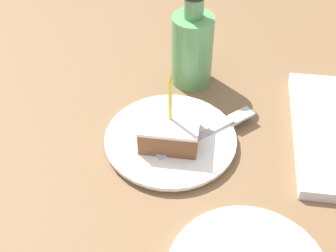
% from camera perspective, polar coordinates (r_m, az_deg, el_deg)
% --- Properties ---
extents(ground_plane, '(2.40, 2.40, 0.04)m').
position_cam_1_polar(ground_plane, '(0.81, 0.24, -3.41)').
color(ground_plane, brown).
rests_on(ground_plane, ground).
extents(plate, '(0.22, 0.22, 0.02)m').
position_cam_1_polar(plate, '(0.79, 0.00, -1.60)').
color(plate, white).
rests_on(plate, ground_plane).
extents(cake_slice, '(0.09, 0.10, 0.13)m').
position_cam_1_polar(cake_slice, '(0.76, 0.00, -0.35)').
color(cake_slice, brown).
rests_on(cake_slice, plate).
extents(fork, '(0.15, 0.16, 0.00)m').
position_cam_1_polar(fork, '(0.80, 5.55, -0.42)').
color(fork, '#B2B2B7').
rests_on(fork, plate).
extents(bottle, '(0.08, 0.08, 0.19)m').
position_cam_1_polar(bottle, '(0.88, 2.96, 9.62)').
color(bottle, '#599959').
rests_on(bottle, ground_plane).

